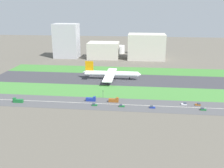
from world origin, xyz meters
The scene contains 23 objects.
ground_plane centered at (0.00, 0.00, 0.00)m, with size 800.00×800.00×0.00m, color #5B564C.
runway centered at (0.00, 0.00, 0.05)m, with size 280.00×46.00×0.10m, color #38383D.
grass_median_north centered at (0.00, 41.00, 0.05)m, with size 280.00×36.00×0.10m, color #3D7A33.
grass_median_south centered at (0.00, -41.00, 0.05)m, with size 280.00×36.00×0.10m, color #427F38.
highway centered at (0.00, -73.00, 0.05)m, with size 280.00×28.00×0.10m, color #4C4C4F.
highway_centerline centered at (0.00, -73.00, 0.11)m, with size 266.00×0.50×0.01m, color silver.
airliner centered at (-8.57, 0.00, 6.23)m, with size 65.00×56.00×19.70m.
truck_1 centered at (-77.70, -78.00, 1.67)m, with size 8.40×2.50×4.00m.
truck_0 centered at (-17.15, -68.00, 1.67)m, with size 8.40×2.50×4.00m.
car_0 centered at (73.07, -78.00, 0.92)m, with size 4.40×1.80×2.00m.
car_4 centered at (-12.53, -78.00, 0.92)m, with size 4.40×1.80×2.00m.
truck_2 centered at (2.37, -68.00, 1.67)m, with size 8.40×2.50×4.00m.
car_5 centered at (71.39, -68.00, 0.92)m, with size 4.40×1.80×2.00m.
car_1 centered at (60.40, -68.00, 0.92)m, with size 4.40×1.80×2.00m.
car_2 centered at (33.96, -78.00, 0.92)m, with size 4.40×1.80×2.00m.
car_3 centered at (9.62, -78.00, 0.92)m, with size 4.40×1.80×2.00m.
traffic_light centered at (-8.09, -60.01, 4.29)m, with size 0.36×0.50×7.20m.
terminal_building centered at (-90.00, 114.00, 25.75)m, with size 36.79×26.09×51.49m, color #B2B2B7.
hangar_building centered at (-32.60, 114.00, 12.13)m, with size 46.32×31.95×24.26m, color beige.
office_tower centered at (32.20, 114.00, 18.77)m, with size 54.29×33.07×37.54m, color beige.
fuel_tank_west centered at (-12.01, 159.00, 6.40)m, with size 18.21×18.21×12.80m, color silver.
fuel_tank_centre centered at (16.48, 159.00, 8.19)m, with size 20.41×20.41×16.37m, color silver.
fuel_tank_east centered at (48.53, 159.00, 8.83)m, with size 23.75×23.75×17.65m, color silver.
Camera 1 is at (22.90, -266.79, 78.46)m, focal length 40.68 mm.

